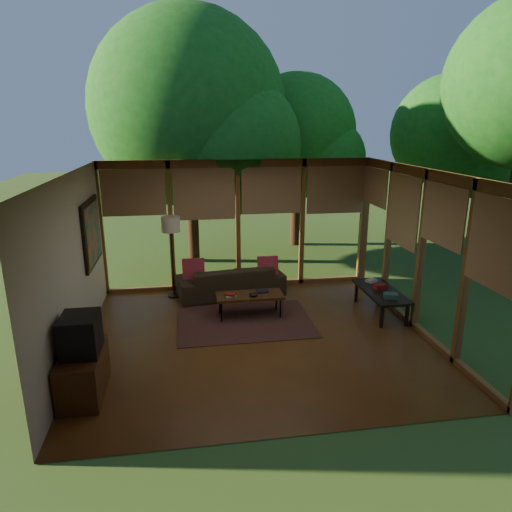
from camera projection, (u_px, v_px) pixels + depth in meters
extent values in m
plane|color=brown|center=(257.00, 338.00, 7.50)|extent=(5.50, 5.50, 0.00)
plane|color=silver|center=(257.00, 172.00, 6.74)|extent=(5.50, 5.50, 0.00)
cube|color=beige|center=(73.00, 268.00, 6.71)|extent=(0.04, 5.00, 2.70)
cube|color=beige|center=(296.00, 327.00, 4.75)|extent=(5.50, 0.04, 2.70)
cube|color=brown|center=(238.00, 225.00, 9.49)|extent=(5.50, 0.12, 2.70)
cube|color=brown|center=(421.00, 252.00, 7.54)|extent=(0.12, 5.00, 2.70)
plane|color=#385921|center=(442.00, 222.00, 16.29)|extent=(40.00, 40.00, 0.00)
cylinder|color=#3B2015|center=(191.00, 166.00, 11.10)|extent=(0.28, 0.28, 4.76)
sphere|color=#125014|center=(188.00, 109.00, 10.73)|extent=(4.58, 4.58, 4.58)
cylinder|color=#3B2015|center=(296.00, 174.00, 12.82)|extent=(0.28, 0.28, 4.01)
sphere|color=#125014|center=(297.00, 133.00, 12.51)|extent=(3.22, 3.22, 3.22)
cylinder|color=#3B2015|center=(445.00, 174.00, 12.80)|extent=(0.28, 0.28, 4.00)
sphere|color=#125014|center=(450.00, 134.00, 12.48)|extent=(3.18, 3.18, 3.18)
cube|color=brown|center=(244.00, 321.00, 8.10)|extent=(2.37, 1.68, 0.01)
imported|color=#332819|center=(231.00, 281.00, 9.28)|extent=(2.22, 1.13, 0.62)
cube|color=maroon|center=(193.00, 270.00, 9.04)|extent=(0.43, 0.23, 0.45)
cube|color=maroon|center=(268.00, 267.00, 9.27)|extent=(0.41, 0.22, 0.43)
cube|color=#BBB3A9|center=(231.00, 296.00, 8.11)|extent=(0.20, 0.16, 0.03)
cube|color=maroon|center=(231.00, 294.00, 8.10)|extent=(0.21, 0.19, 0.03)
cube|color=black|center=(263.00, 291.00, 8.33)|extent=(0.20, 0.15, 0.03)
ellipsoid|color=black|center=(253.00, 294.00, 8.12)|extent=(0.16, 0.16, 0.07)
cube|color=#4B2A14|center=(83.00, 373.00, 5.86)|extent=(0.50, 1.00, 0.60)
cube|color=black|center=(80.00, 334.00, 5.71)|extent=(0.45, 0.55, 0.50)
cube|color=#32584F|center=(391.00, 296.00, 7.95)|extent=(0.27, 0.23, 0.08)
cube|color=maroon|center=(380.00, 287.00, 8.38)|extent=(0.23, 0.18, 0.10)
cube|color=#BBB3A9|center=(371.00, 281.00, 8.76)|extent=(0.24, 0.21, 0.05)
cylinder|color=black|center=(174.00, 295.00, 9.30)|extent=(0.26, 0.26, 0.03)
cylinder|color=black|center=(172.00, 259.00, 9.08)|extent=(0.03, 0.03, 1.52)
cylinder|color=beige|center=(171.00, 224.00, 8.88)|extent=(0.36, 0.36, 0.30)
cube|color=#4B2A14|center=(250.00, 296.00, 8.22)|extent=(1.20, 0.50, 0.05)
cylinder|color=black|center=(222.00, 312.00, 8.03)|extent=(0.03, 0.03, 0.38)
cylinder|color=black|center=(280.00, 309.00, 8.19)|extent=(0.03, 0.03, 0.38)
cylinder|color=black|center=(220.00, 305.00, 8.37)|extent=(0.03, 0.03, 0.38)
cylinder|color=black|center=(276.00, 301.00, 8.53)|extent=(0.03, 0.03, 0.38)
cube|color=black|center=(381.00, 291.00, 8.35)|extent=(0.60, 1.40, 0.05)
cube|color=black|center=(382.00, 317.00, 7.81)|extent=(0.05, 0.05, 0.40)
cube|color=black|center=(407.00, 315.00, 7.88)|extent=(0.05, 0.05, 0.40)
cube|color=black|center=(356.00, 292.00, 8.95)|extent=(0.05, 0.05, 0.40)
cube|color=black|center=(378.00, 291.00, 9.02)|extent=(0.05, 0.05, 0.40)
cube|color=black|center=(91.00, 233.00, 7.98)|extent=(0.05, 1.35, 1.15)
cube|color=#1A5F79|center=(93.00, 232.00, 7.99)|extent=(0.02, 1.20, 1.00)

